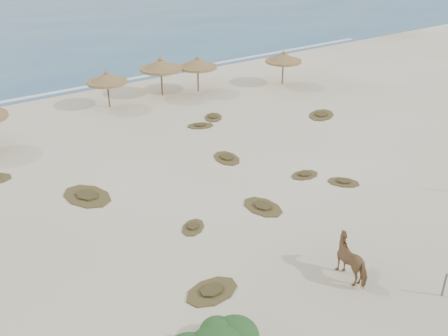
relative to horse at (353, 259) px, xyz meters
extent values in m
plane|color=#F3E7C8|center=(-1.11, 4.25, -0.82)|extent=(160.00, 160.00, 0.00)
cube|color=white|center=(-1.11, 30.25, -0.82)|extent=(70.00, 0.60, 0.01)
cylinder|color=brown|center=(0.41, 24.42, 0.24)|extent=(0.12, 0.12, 2.13)
cylinder|color=#997945|center=(0.41, 24.42, 1.12)|extent=(3.29, 3.29, 0.18)
cone|color=#997945|center=(0.41, 24.42, 1.45)|extent=(3.18, 3.18, 0.76)
cone|color=#997945|center=(0.41, 24.42, 1.91)|extent=(0.36, 0.36, 0.22)
cylinder|color=brown|center=(8.03, 23.80, 0.29)|extent=(0.13, 0.13, 2.22)
cylinder|color=#997945|center=(8.03, 23.80, 1.21)|extent=(3.28, 3.28, 0.19)
cone|color=#997945|center=(8.03, 23.80, 1.56)|extent=(3.18, 3.18, 0.79)
cone|color=#997945|center=(8.03, 23.80, 2.04)|extent=(0.38, 0.38, 0.23)
cylinder|color=brown|center=(5.05, 24.54, 0.37)|extent=(0.14, 0.14, 2.38)
cylinder|color=#997945|center=(5.05, 24.54, 1.35)|extent=(4.47, 4.47, 0.20)
cone|color=#997945|center=(5.05, 24.54, 1.73)|extent=(4.32, 4.32, 0.85)
cone|color=#997945|center=(5.05, 24.54, 2.24)|extent=(0.41, 0.41, 0.25)
cylinder|color=brown|center=(15.02, 21.24, 0.27)|extent=(0.13, 0.13, 2.19)
cylinder|color=#997945|center=(15.02, 21.24, 1.18)|extent=(3.65, 3.65, 0.19)
cone|color=#997945|center=(15.02, 21.24, 1.53)|extent=(3.53, 3.53, 0.78)
cone|color=#997945|center=(15.02, 21.24, 2.00)|extent=(0.38, 0.38, 0.23)
imported|color=olive|center=(0.00, 0.00, 0.00)|extent=(1.07, 2.03, 1.65)
cylinder|color=brown|center=(1.92, -2.79, -0.31)|extent=(0.08, 0.08, 1.02)
ellipsoid|color=#306129|center=(-6.28, 0.32, -0.47)|extent=(1.22, 1.22, 0.91)
ellipsoid|color=#306129|center=(-6.59, -0.09, 0.09)|extent=(0.91, 0.91, 0.69)
camera|label=1|loc=(-13.34, -10.04, 11.92)|focal=40.00mm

